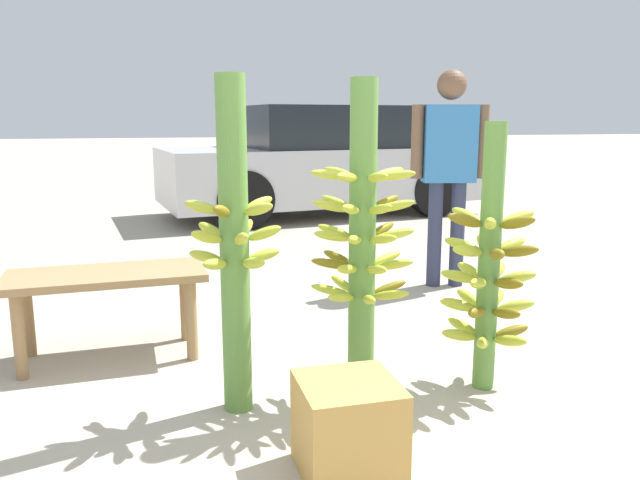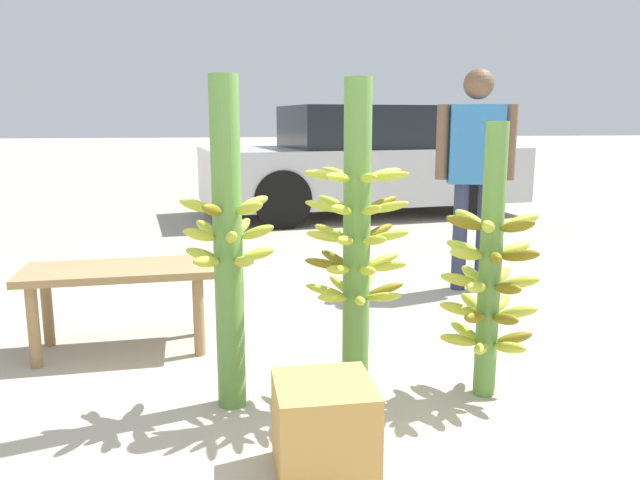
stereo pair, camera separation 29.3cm
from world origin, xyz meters
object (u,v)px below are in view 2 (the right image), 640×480
(banana_stalk_left, at_px, (228,244))
(market_bench, at_px, (119,281))
(vendor_person, at_px, (475,159))
(produce_crate, at_px, (324,428))
(banana_stalk_center, at_px, (356,243))
(parked_car, at_px, (365,162))
(banana_stalk_right, at_px, (490,273))

(banana_stalk_left, xyz_separation_m, market_bench, (-0.58, 0.77, -0.34))
(vendor_person, bearing_deg, produce_crate, 70.43)
(banana_stalk_center, height_order, produce_crate, banana_stalk_center)
(parked_car, xyz_separation_m, produce_crate, (-1.56, -6.06, -0.52))
(parked_car, bearing_deg, banana_stalk_right, 164.94)
(banana_stalk_center, relative_size, market_bench, 1.39)
(banana_stalk_left, bearing_deg, banana_stalk_center, -5.27)
(market_bench, distance_m, parked_car, 5.29)
(banana_stalk_left, relative_size, banana_stalk_right, 1.15)
(banana_stalk_center, xyz_separation_m, banana_stalk_right, (0.61, -0.03, -0.15))
(banana_stalk_center, bearing_deg, parked_car, 76.41)
(banana_stalk_left, xyz_separation_m, parked_car, (1.88, 5.44, -0.04))
(banana_stalk_left, distance_m, vendor_person, 2.46)
(banana_stalk_left, bearing_deg, banana_stalk_right, -3.81)
(vendor_person, relative_size, produce_crate, 4.63)
(market_bench, height_order, parked_car, parked_car)
(banana_stalk_center, bearing_deg, produce_crate, -112.80)
(banana_stalk_left, distance_m, banana_stalk_right, 1.18)
(parked_car, bearing_deg, market_bench, 144.54)
(vendor_person, bearing_deg, parked_car, -77.39)
(produce_crate, bearing_deg, banana_stalk_right, 32.35)
(banana_stalk_center, relative_size, banana_stalk_right, 1.14)
(parked_car, bearing_deg, banana_stalk_left, 153.28)
(banana_stalk_center, height_order, vendor_person, vendor_person)
(banana_stalk_center, height_order, parked_car, banana_stalk_center)
(vendor_person, bearing_deg, banana_stalk_center, 67.43)
(produce_crate, bearing_deg, vendor_person, 56.72)
(vendor_person, distance_m, produce_crate, 2.83)
(banana_stalk_right, height_order, produce_crate, banana_stalk_right)
(banana_stalk_right, height_order, parked_car, parked_car)
(banana_stalk_left, distance_m, banana_stalk_center, 0.55)
(vendor_person, height_order, produce_crate, vendor_person)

